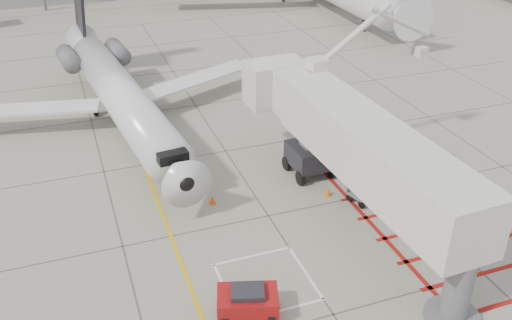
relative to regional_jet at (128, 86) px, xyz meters
name	(u,v)px	position (x,y,z in m)	size (l,w,h in m)	color
ground_plane	(297,260)	(5.48, -15.76, -3.99)	(260.00, 260.00, 0.00)	gray
regional_jet	(128,86)	(0.00, 0.00, 0.00)	(24.15, 30.45, 7.98)	silver
jet_bridge	(372,164)	(9.85, -14.75, 0.11)	(9.72, 20.51, 8.21)	silver
pushback_tug	(248,302)	(1.95, -18.49, -3.22)	(2.63, 1.64, 1.53)	maroon
baggage_cart	(365,191)	(11.31, -12.15, -3.37)	(1.95, 1.23, 1.23)	#5D5D63
ground_power_unit	(432,176)	(15.43, -12.58, -2.94)	(2.65, 1.54, 2.09)	silver
cone_nose	(212,200)	(2.93, -9.52, -3.73)	(0.37, 0.37, 0.52)	#E5400C
cone_side	(328,192)	(9.48, -11.01, -3.71)	(0.40, 0.40, 0.56)	orange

